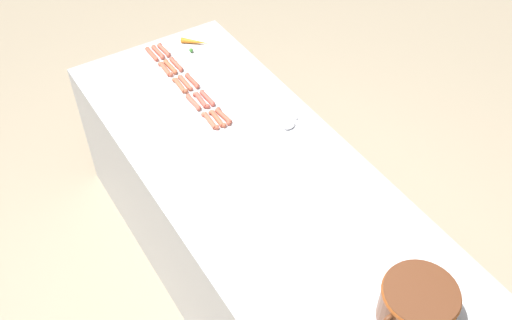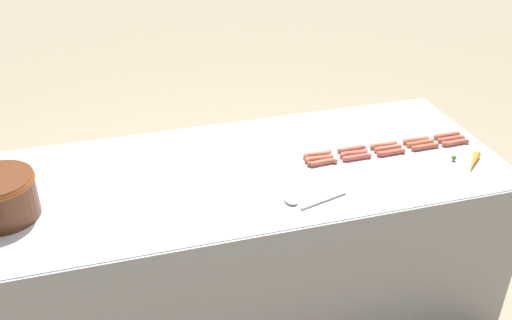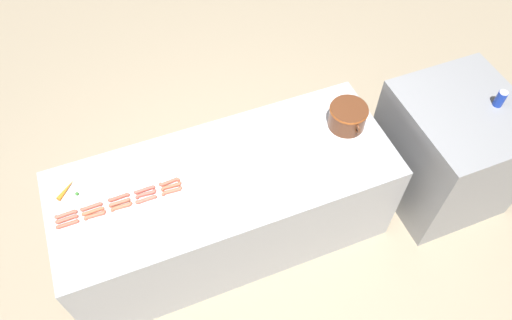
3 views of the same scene
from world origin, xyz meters
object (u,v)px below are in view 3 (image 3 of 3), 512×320
Objects in this scene: hot_dog_8 at (146,194)px; serving_spoon at (186,146)px; hot_dog_13 at (146,199)px; carrot at (67,190)px; hot_dog_7 at (120,203)px; hot_dog_11 at (95,215)px; hot_dog_10 at (68,224)px; bean_pot at (348,115)px; back_cabinet at (448,151)px; hot_dog_0 at (66,214)px; soda_can at (500,99)px; hot_dog_4 at (169,182)px; hot_dog_2 at (119,197)px; hot_dog_1 at (91,207)px; hot_dog_9 at (171,186)px; hot_dog_5 at (67,219)px; hot_dog_6 at (93,211)px; hot_dog_3 at (145,190)px; hot_dog_14 at (172,191)px; hot_dog_12 at (121,207)px.

hot_dog_8 is 0.45m from serving_spoon.
hot_dog_13 is 0.53m from carrot.
hot_dog_7 is 0.53× the size of serving_spoon.
hot_dog_13 is at bearing 89.18° from hot_dog_11.
hot_dog_10 reaches higher than serving_spoon.
hot_dog_10 and hot_dog_13 have the same top height.
carrot is (-0.16, -1.96, -0.08)m from bean_pot.
back_cabinet reaches higher than hot_dog_11.
soda_can is at bearing 84.44° from hot_dog_0.
carrot is (-0.18, -0.64, 0.00)m from hot_dog_4.
hot_dog_4 is at bearing -96.79° from back_cabinet.
hot_dog_2 is 1.66m from bean_pot.
hot_dog_9 is (0.03, 0.51, 0.00)m from hot_dog_1.
bean_pot is 2.72× the size of soda_can.
carrot is at bearing 169.74° from hot_dog_0.
hot_dog_7 is at bearing 89.79° from hot_dog_5.
hot_dog_7 is at bearing -89.53° from hot_dog_8.
hot_dog_10 is at bearing -65.83° from hot_dog_1.
hot_dog_6 is (0.04, 0.00, 0.00)m from hot_dog_1.
hot_dog_3 is 1.49m from bean_pot.
back_cabinet is 2.35m from hot_dog_13.
hot_dog_10 is at bearing -0.85° from hot_dog_0.
hot_dog_2 is 0.17m from hot_dog_3.
hot_dog_0 is 0.67m from hot_dog_4.
hot_dog_14 is (0.00, 0.67, 0.00)m from hot_dog_10.
carrot is 3.02m from soda_can.
hot_dog_3 is 1.00× the size of hot_dog_7.
hot_dog_1 and hot_dog_6 have the same top height.
hot_dog_3 is at bearing 112.88° from hot_dog_12.
hot_dog_4 is 0.51m from hot_dog_11.
hot_dog_2 is (-0.00, 0.18, 0.00)m from hot_dog_1.
hot_dog_12 is at bearing 78.04° from hot_dog_0.
hot_dog_6 is 0.34m from hot_dog_8.
hot_dog_5 is 1.00× the size of carrot.
hot_dog_0 reaches higher than serving_spoon.
soda_can is at bearing 80.90° from carrot.
hot_dog_5 and hot_dog_7 have the same top height.
bean_pot reaches higher than hot_dog_9.
hot_dog_4 is 1.00× the size of hot_dog_10.
back_cabinet is 2.85m from hot_dog_0.
hot_dog_2 is 0.34m from hot_dog_10.
soda_can reaches higher than hot_dog_12.
hot_dog_8 is at bearing 90.60° from hot_dog_6.
hot_dog_9 is at bearing 93.94° from hot_dog_11.
hot_dog_1 is at bearing -88.42° from hot_dog_2.
hot_dog_0 is at bearing -93.22° from hot_dog_9.
hot_dog_3 and hot_dog_6 have the same top height.
carrot is at bearing -111.36° from hot_dog_3.
serving_spoon is at bearing 121.46° from hot_dog_12.
serving_spoon is at bearing 109.66° from hot_dog_1.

